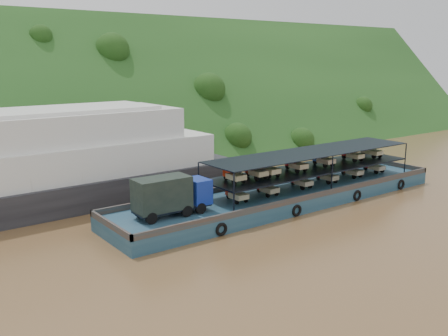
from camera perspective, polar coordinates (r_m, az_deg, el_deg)
ground at (r=46.44m, az=4.21°, el=-4.18°), size 160.00×160.00×0.00m
hillside at (r=76.59m, az=-13.71°, el=2.12°), size 140.00×39.60×39.60m
cargo_barge at (r=46.22m, az=6.33°, el=-2.89°), size 35.00×7.18×4.54m
passenger_ferry at (r=47.79m, az=-22.91°, el=0.04°), size 43.59×11.61×8.79m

